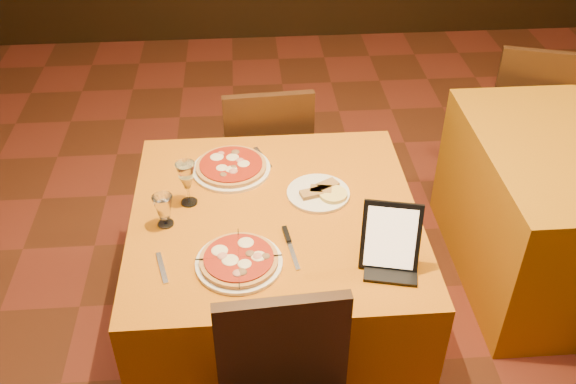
{
  "coord_description": "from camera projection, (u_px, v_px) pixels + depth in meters",
  "views": [
    {
      "loc": [
        -0.29,
        -1.74,
        2.3
      ],
      "look_at": [
        -0.14,
        0.14,
        0.86
      ],
      "focal_mm": 40.0,
      "sensor_mm": 36.0,
      "label": 1
    }
  ],
  "objects": [
    {
      "name": "chair_side_far",
      "position": [
        524.0,
        111.0,
        3.65
      ],
      "size": [
        0.5,
        0.5,
        0.91
      ],
      "primitive_type": null,
      "rotation": [
        0.0,
        0.0,
        2.84
      ],
      "color": "black",
      "rests_on": "floor"
    },
    {
      "name": "floor",
      "position": [
        323.0,
        368.0,
        2.8
      ],
      "size": [
        6.0,
        7.0,
        0.01
      ],
      "primitive_type": "cube",
      "color": "#5E2D19",
      "rests_on": "ground"
    },
    {
      "name": "fork_far",
      "position": [
        263.0,
        157.0,
        2.75
      ],
      "size": [
        0.08,
        0.17,
        0.01
      ],
      "primitive_type": "cube",
      "rotation": [
        0.0,
        0.0,
        1.92
      ],
      "color": "silver",
      "rests_on": "main_table"
    },
    {
      "name": "knife",
      "position": [
        292.0,
        251.0,
        2.28
      ],
      "size": [
        0.04,
        0.2,
        0.01
      ],
      "primitive_type": "cube",
      "rotation": [
        0.0,
        0.0,
        1.72
      ],
      "color": "silver",
      "rests_on": "main_table"
    },
    {
      "name": "tablet",
      "position": [
        391.0,
        236.0,
        2.17
      ],
      "size": [
        0.22,
        0.14,
        0.24
      ],
      "primitive_type": "cube",
      "rotation": [
        -0.35,
        0.0,
        -0.23
      ],
      "color": "black",
      "rests_on": "main_table"
    },
    {
      "name": "fork_near",
      "position": [
        162.0,
        268.0,
        2.21
      ],
      "size": [
        0.06,
        0.16,
        0.01
      ],
      "primitive_type": "cube",
      "rotation": [
        0.0,
        0.0,
        1.82
      ],
      "color": "silver",
      "rests_on": "main_table"
    },
    {
      "name": "water_glass",
      "position": [
        164.0,
        211.0,
        2.36
      ],
      "size": [
        0.09,
        0.09,
        0.13
      ],
      "primitive_type": null,
      "rotation": [
        0.0,
        0.0,
        0.21
      ],
      "color": "white",
      "rests_on": "main_table"
    },
    {
      "name": "cutlet_dish",
      "position": [
        318.0,
        192.0,
        2.54
      ],
      "size": [
        0.25,
        0.25,
        0.03
      ],
      "rotation": [
        0.0,
        0.0,
        -0.31
      ],
      "color": "white",
      "rests_on": "main_table"
    },
    {
      "name": "pizza_near",
      "position": [
        239.0,
        261.0,
        2.22
      ],
      "size": [
        0.3,
        0.3,
        0.03
      ],
      "rotation": [
        0.0,
        0.0,
        -0.36
      ],
      "color": "white",
      "rests_on": "main_table"
    },
    {
      "name": "wine_glass",
      "position": [
        187.0,
        183.0,
        2.45
      ],
      "size": [
        0.08,
        0.08,
        0.19
      ],
      "primitive_type": null,
      "rotation": [
        0.0,
        0.0,
        -0.17
      ],
      "color": "#F8E78D",
      "rests_on": "main_table"
    },
    {
      "name": "main_table",
      "position": [
        276.0,
        282.0,
        2.69
      ],
      "size": [
        1.1,
        1.1,
        0.75
      ],
      "primitive_type": "cube",
      "color": "#BD640C",
      "rests_on": "floor"
    },
    {
      "name": "chair_main_far",
      "position": [
        266.0,
        155.0,
        3.3
      ],
      "size": [
        0.49,
        0.49,
        0.91
      ],
      "primitive_type": null,
      "rotation": [
        0.0,
        0.0,
        3.2
      ],
      "color": "#30230F",
      "rests_on": "floor"
    },
    {
      "name": "pizza_far",
      "position": [
        231.0,
        168.0,
        2.67
      ],
      "size": [
        0.33,
        0.33,
        0.03
      ],
      "rotation": [
        0.0,
        0.0,
        -0.21
      ],
      "color": "white",
      "rests_on": "main_table"
    }
  ]
}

